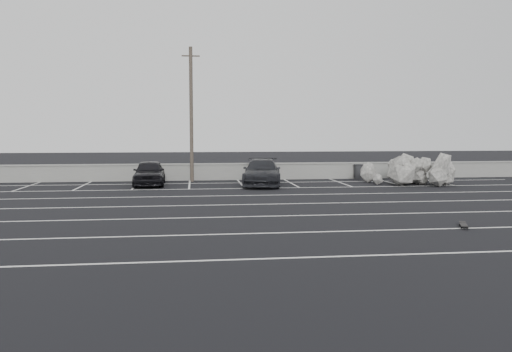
{
  "coord_description": "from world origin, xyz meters",
  "views": [
    {
      "loc": [
        -1.66,
        -17.57,
        3.01
      ],
      "look_at": [
        1.13,
        5.23,
        1.0
      ],
      "focal_mm": 35.0,
      "sensor_mm": 36.0,
      "label": 1
    }
  ],
  "objects": [
    {
      "name": "trash_bin",
      "position": [
        8.86,
        13.6,
        0.48
      ],
      "size": [
        0.77,
        0.77,
        0.95
      ],
      "rotation": [
        0.0,
        0.0,
        0.28
      ],
      "color": "#27282A",
      "rests_on": "ground"
    },
    {
      "name": "ground",
      "position": [
        0.0,
        0.0,
        0.0
      ],
      "size": [
        120.0,
        120.0,
        0.0
      ],
      "primitive_type": "plane",
      "color": "black",
      "rests_on": "ground"
    },
    {
      "name": "car_right",
      "position": [
        2.13,
        10.57,
        0.74
      ],
      "size": [
        2.84,
        5.38,
        1.49
      ],
      "primitive_type": "imported",
      "rotation": [
        0.0,
        0.0,
        -0.15
      ],
      "color": "black",
      "rests_on": "ground"
    },
    {
      "name": "utility_pole",
      "position": [
        -1.86,
        13.2,
        4.13
      ],
      "size": [
        1.09,
        0.22,
        8.15
      ],
      "color": "#4C4238",
      "rests_on": "ground"
    },
    {
      "name": "riprap_pile",
      "position": [
        11.02,
        9.7,
        0.54
      ],
      "size": [
        5.55,
        4.13,
        1.31
      ],
      "color": "#A4A099",
      "rests_on": "ground"
    },
    {
      "name": "skateboard",
      "position": [
        6.8,
        -2.84,
        0.07
      ],
      "size": [
        0.5,
        0.79,
        0.09
      ],
      "rotation": [
        0.0,
        0.0,
        -0.42
      ],
      "color": "black",
      "rests_on": "ground"
    },
    {
      "name": "seawall",
      "position": [
        0.0,
        14.0,
        0.55
      ],
      "size": [
        50.0,
        0.45,
        1.06
      ],
      "color": "gray",
      "rests_on": "ground"
    },
    {
      "name": "car_left",
      "position": [
        -4.26,
        11.33,
        0.72
      ],
      "size": [
        1.84,
        4.28,
        1.44
      ],
      "primitive_type": "imported",
      "rotation": [
        0.0,
        0.0,
        0.03
      ],
      "color": "black",
      "rests_on": "ground"
    },
    {
      "name": "stall_lines",
      "position": [
        -0.08,
        4.41,
        0.0
      ],
      "size": [
        36.0,
        20.05,
        0.01
      ],
      "color": "silver",
      "rests_on": "ground"
    }
  ]
}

